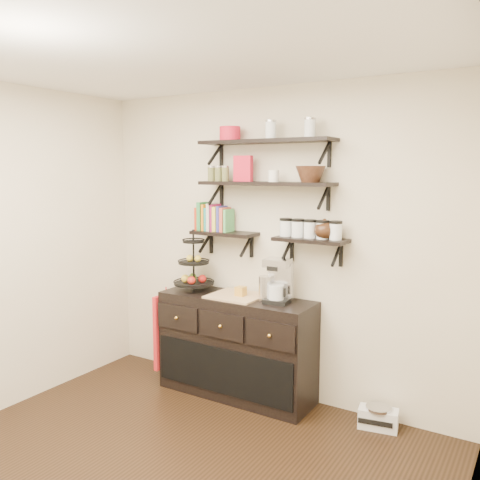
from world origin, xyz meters
name	(u,v)px	position (x,y,z in m)	size (l,w,h in m)	color
ceiling	(125,41)	(0.00, 0.00, 2.70)	(3.50, 3.50, 0.02)	white
back_wall	(272,244)	(0.00, 1.75, 1.35)	(3.50, 0.02, 2.70)	beige
right_wall	(449,330)	(1.75, 0.00, 1.35)	(0.02, 3.50, 2.70)	beige
shelf_top	(266,142)	(0.00, 1.62, 2.23)	(1.20, 0.27, 0.23)	black
shelf_mid	(265,184)	(0.00, 1.62, 1.88)	(1.20, 0.27, 0.23)	black
shelf_low_left	(225,234)	(-0.42, 1.63, 1.43)	(0.60, 0.25, 0.23)	black
shelf_low_right	(311,241)	(0.42, 1.63, 1.43)	(0.60, 0.25, 0.23)	black
cookbooks	(216,218)	(-0.51, 1.63, 1.56)	(0.36, 0.15, 0.26)	#AB2A0F
glass_canisters	(310,230)	(0.41, 1.63, 1.51)	(0.54, 0.10, 0.13)	silver
sideboard	(236,346)	(-0.22, 1.51, 0.45)	(1.40, 0.50, 0.92)	black
fruit_stand	(194,270)	(-0.68, 1.52, 1.09)	(0.37, 0.37, 0.54)	black
candle	(241,291)	(-0.18, 1.51, 0.96)	(0.08, 0.08, 0.08)	#B8842A
coffee_maker	(279,281)	(0.18, 1.54, 1.08)	(0.23, 0.22, 0.37)	black
thermal_carafe	(265,289)	(0.07, 1.49, 1.01)	(0.11, 0.11, 0.22)	silver
apron	(165,330)	(-0.95, 1.41, 0.50)	(0.04, 0.30, 0.70)	#B21C13
radio	(378,418)	(1.04, 1.58, 0.09)	(0.32, 0.23, 0.18)	silver
recipe_box	(243,169)	(-0.22, 1.61, 2.01)	(0.16, 0.06, 0.22)	red
walnut_bowl	(310,174)	(0.41, 1.61, 1.96)	(0.24, 0.24, 0.13)	black
ramekins	(274,176)	(0.08, 1.61, 1.95)	(0.09, 0.09, 0.10)	white
teapot	(324,229)	(0.53, 1.63, 1.53)	(0.22, 0.16, 0.16)	#331D0F
red_pot	(230,134)	(-0.35, 1.61, 2.31)	(0.18, 0.18, 0.12)	red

